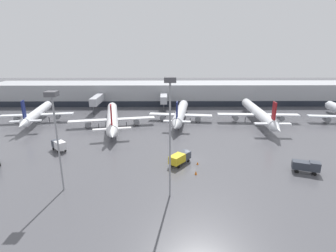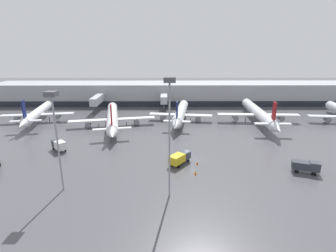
{
  "view_description": "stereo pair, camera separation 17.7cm",
  "coord_description": "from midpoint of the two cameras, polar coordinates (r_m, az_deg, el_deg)",
  "views": [
    {
      "loc": [
        -5.49,
        -53.71,
        24.36
      ],
      "look_at": [
        -4.87,
        16.38,
        3.0
      ],
      "focal_mm": 28.0,
      "sensor_mm": 36.0,
      "label": 1
    },
    {
      "loc": [
        -5.31,
        -53.72,
        24.36
      ],
      "look_at": [
        -4.87,
        16.38,
        3.0
      ],
      "focal_mm": 28.0,
      "sensor_mm": 36.0,
      "label": 2
    }
  ],
  "objects": [
    {
      "name": "parked_jet_1",
      "position": [
        97.17,
        -26.63,
        2.49
      ],
      "size": [
        23.02,
        32.39,
        9.52
      ],
      "rotation": [
        0.0,
        0.0,
        1.72
      ],
      "color": "silver",
      "rests_on": "ground_plane"
    },
    {
      "name": "parked_jet_2",
      "position": [
        84.68,
        -12.09,
        1.76
      ],
      "size": [
        26.79,
        38.66,
        9.75
      ],
      "rotation": [
        0.0,
        0.0,
        1.76
      ],
      "color": "white",
      "rests_on": "ground_plane"
    },
    {
      "name": "parked_jet_0",
      "position": [
        92.03,
        18.98,
        2.69
      ],
      "size": [
        26.78,
        40.29,
        9.74
      ],
      "rotation": [
        0.0,
        0.0,
        1.52
      ],
      "color": "silver",
      "rests_on": "ground_plane"
    },
    {
      "name": "traffic_cone_1",
      "position": [
        57.18,
        6.36,
        -8.03
      ],
      "size": [
        0.46,
        0.46,
        0.64
      ],
      "color": "orange",
      "rests_on": "ground_plane"
    },
    {
      "name": "traffic_cone_2",
      "position": [
        52.96,
        6.0,
        -10.06
      ],
      "size": [
        0.48,
        0.48,
        0.79
      ],
      "color": "orange",
      "rests_on": "ground_plane"
    },
    {
      "name": "service_truck_3",
      "position": [
        68.66,
        -22.72,
        -3.81
      ],
      "size": [
        4.48,
        4.51,
        2.59
      ],
      "rotation": [
        0.0,
        0.0,
        2.35
      ],
      "color": "silver",
      "rests_on": "ground_plane"
    },
    {
      "name": "service_truck_2",
      "position": [
        59.68,
        27.76,
        -7.65
      ],
      "size": [
        5.42,
        3.54,
        2.51
      ],
      "rotation": [
        0.0,
        0.0,
        5.93
      ],
      "color": "#2D333D",
      "rests_on": "ground_plane"
    },
    {
      "name": "service_truck_1",
      "position": [
        56.58,
        2.52,
        -6.89
      ],
      "size": [
        5.13,
        5.7,
        2.41
      ],
      "rotation": [
        0.0,
        0.0,
        0.9
      ],
      "color": "gold",
      "rests_on": "ground_plane"
    },
    {
      "name": "ground_plane",
      "position": [
        59.23,
        4.81,
        -7.4
      ],
      "size": [
        320.0,
        320.0,
        0.0
      ],
      "primitive_type": "plane",
      "color": "#4C4C51"
    },
    {
      "name": "traffic_cone_3",
      "position": [
        93.53,
        -1.14,
        2.07
      ],
      "size": [
        0.5,
        0.5,
        0.71
      ],
      "color": "orange",
      "rests_on": "ground_plane"
    },
    {
      "name": "apron_light_mast_2",
      "position": [
        40.17,
        0.32,
        4.39
      ],
      "size": [
        1.8,
        1.8,
        20.04
      ],
      "color": "gray",
      "rests_on": "ground_plane"
    },
    {
      "name": "terminal_building",
      "position": [
        117.4,
        2.07,
        7.2
      ],
      "size": [
        160.0,
        30.1,
        9.0
      ],
      "color": "#9EA0A5",
      "rests_on": "ground_plane"
    },
    {
      "name": "apron_light_mast_0",
      "position": [
        46.32,
        -23.67,
        2.49
      ],
      "size": [
        1.8,
        1.8,
        17.57
      ],
      "color": "gray",
      "rests_on": "ground_plane"
    },
    {
      "name": "parked_jet_4",
      "position": [
        88.78,
        2.66,
        2.79
      ],
      "size": [
        21.38,
        35.43,
        8.97
      ],
      "rotation": [
        0.0,
        0.0,
        1.43
      ],
      "color": "silver",
      "rests_on": "ground_plane"
    }
  ]
}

